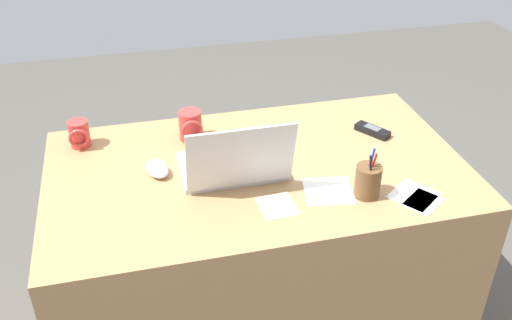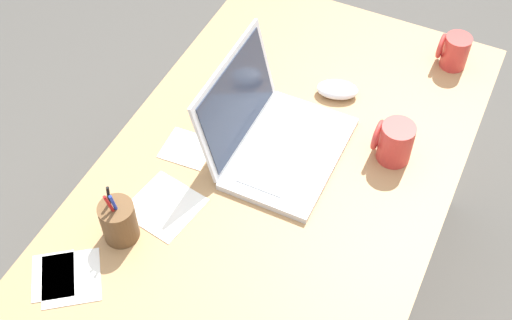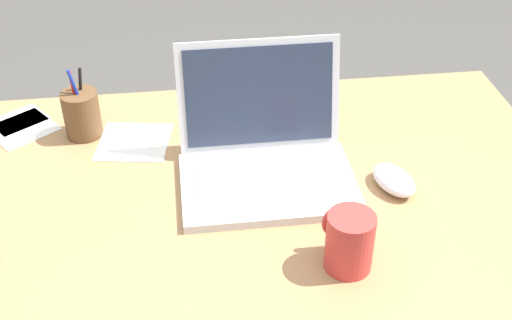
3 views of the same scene
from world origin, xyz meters
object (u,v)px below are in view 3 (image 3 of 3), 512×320
object	(u,v)px
pen_holder	(82,114)
coffee_mug_white	(349,240)
laptop	(265,154)
computer_mouse	(394,180)

from	to	relation	value
pen_holder	coffee_mug_white	bearing A→B (deg)	-44.55
laptop	coffee_mug_white	distance (m)	0.29
computer_mouse	coffee_mug_white	xyz separation A→B (m)	(-0.14, -0.20, 0.04)
coffee_mug_white	laptop	bearing A→B (deg)	110.79
computer_mouse	pen_holder	world-z (taller)	pen_holder
laptop	coffee_mug_white	bearing A→B (deg)	-69.21
coffee_mug_white	pen_holder	xyz separation A→B (m)	(-0.48, 0.47, -0.00)
computer_mouse	coffee_mug_white	bearing A→B (deg)	-142.95
computer_mouse	pen_holder	distance (m)	0.68
computer_mouse	laptop	bearing A→B (deg)	145.39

